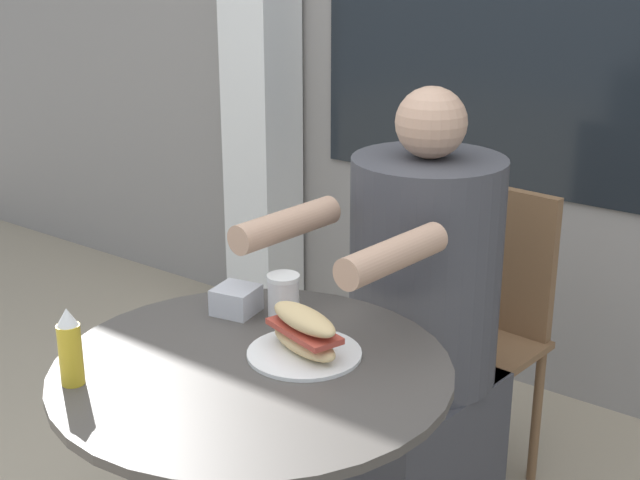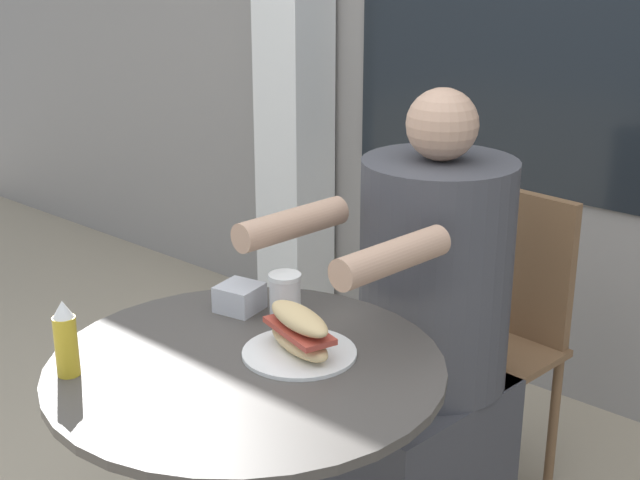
{
  "view_description": "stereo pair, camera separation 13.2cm",
  "coord_description": "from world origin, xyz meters",
  "px_view_note": "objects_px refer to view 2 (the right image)",
  "views": [
    {
      "loc": [
        1.05,
        -1.18,
        1.55
      ],
      "look_at": [
        0.0,
        0.22,
        0.93
      ],
      "focal_mm": 50.0,
      "sensor_mm": 36.0,
      "label": 1
    },
    {
      "loc": [
        1.16,
        -1.1,
        1.55
      ],
      "look_at": [
        0.0,
        0.22,
        0.93
      ],
      "focal_mm": 50.0,
      "sensor_mm": 36.0,
      "label": 2
    }
  ],
  "objects_px": {
    "cafe_table": "(249,446)",
    "diner_chair": "(497,316)",
    "condiment_bottle": "(66,339)",
    "sandwich_on_plate": "(299,336)",
    "drink_cup": "(285,296)",
    "seated_diner": "(422,359)"
  },
  "relations": [
    {
      "from": "diner_chair",
      "to": "drink_cup",
      "type": "distance_m",
      "value": 0.8
    },
    {
      "from": "drink_cup",
      "to": "condiment_bottle",
      "type": "distance_m",
      "value": 0.49
    },
    {
      "from": "cafe_table",
      "to": "sandwich_on_plate",
      "type": "xyz_separation_m",
      "value": [
        0.06,
        0.1,
        0.23
      ]
    },
    {
      "from": "sandwich_on_plate",
      "to": "condiment_bottle",
      "type": "distance_m",
      "value": 0.45
    },
    {
      "from": "condiment_bottle",
      "to": "diner_chair",
      "type": "bearing_deg",
      "value": 78.4
    },
    {
      "from": "diner_chair",
      "to": "drink_cup",
      "type": "height_order",
      "value": "diner_chair"
    },
    {
      "from": "seated_diner",
      "to": "drink_cup",
      "type": "bearing_deg",
      "value": 80.0
    },
    {
      "from": "seated_diner",
      "to": "condiment_bottle",
      "type": "relative_size",
      "value": 7.77
    },
    {
      "from": "sandwich_on_plate",
      "to": "drink_cup",
      "type": "height_order",
      "value": "drink_cup"
    },
    {
      "from": "cafe_table",
      "to": "sandwich_on_plate",
      "type": "bearing_deg",
      "value": 60.3
    },
    {
      "from": "sandwich_on_plate",
      "to": "diner_chair",
      "type": "bearing_deg",
      "value": 92.02
    },
    {
      "from": "sandwich_on_plate",
      "to": "drink_cup",
      "type": "bearing_deg",
      "value": 142.39
    },
    {
      "from": "drink_cup",
      "to": "seated_diner",
      "type": "bearing_deg",
      "value": 75.39
    },
    {
      "from": "cafe_table",
      "to": "diner_chair",
      "type": "relative_size",
      "value": 0.92
    },
    {
      "from": "seated_diner",
      "to": "sandwich_on_plate",
      "type": "distance_m",
      "value": 0.57
    },
    {
      "from": "seated_diner",
      "to": "drink_cup",
      "type": "xyz_separation_m",
      "value": [
        -0.1,
        -0.39,
        0.27
      ]
    },
    {
      "from": "drink_cup",
      "to": "diner_chair",
      "type": "bearing_deg",
      "value": 81.36
    },
    {
      "from": "cafe_table",
      "to": "seated_diner",
      "type": "height_order",
      "value": "seated_diner"
    },
    {
      "from": "drink_cup",
      "to": "condiment_bottle",
      "type": "bearing_deg",
      "value": -106.18
    },
    {
      "from": "drink_cup",
      "to": "cafe_table",
      "type": "bearing_deg",
      "value": -67.05
    },
    {
      "from": "diner_chair",
      "to": "condiment_bottle",
      "type": "xyz_separation_m",
      "value": [
        -0.25,
        -1.21,
        0.29
      ]
    },
    {
      "from": "seated_diner",
      "to": "cafe_table",
      "type": "bearing_deg",
      "value": 93.2
    }
  ]
}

